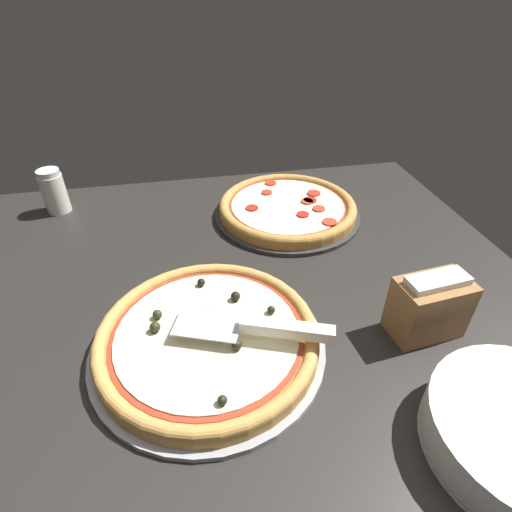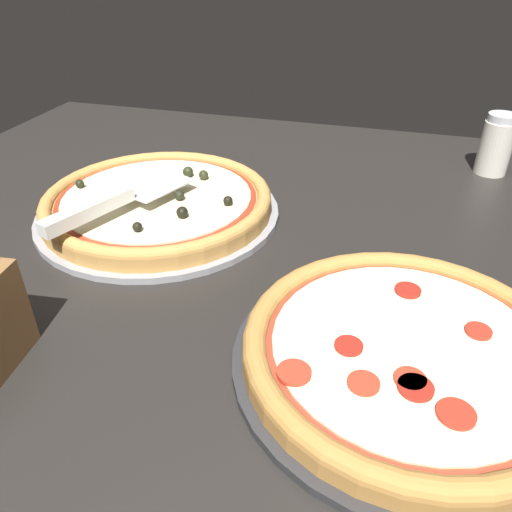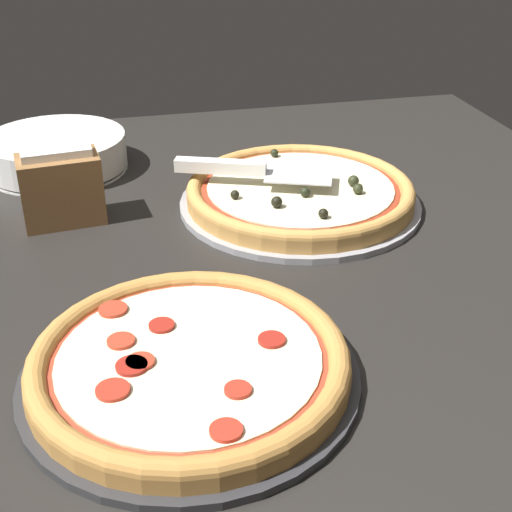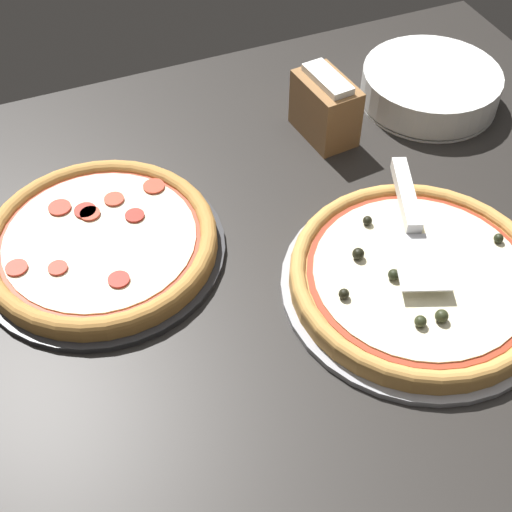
% 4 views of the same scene
% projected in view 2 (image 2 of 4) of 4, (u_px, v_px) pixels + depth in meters
% --- Properties ---
extents(ground_plane, '(1.20, 1.18, 0.04)m').
position_uv_depth(ground_plane, '(182.00, 252.00, 0.75)').
color(ground_plane, black).
extents(pizza_pan_front, '(0.39, 0.39, 0.01)m').
position_uv_depth(pizza_pan_front, '(159.00, 212.00, 0.81)').
color(pizza_pan_front, '#939399').
rests_on(pizza_pan_front, ground_plane).
extents(pizza_front, '(0.36, 0.36, 0.04)m').
position_uv_depth(pizza_front, '(158.00, 200.00, 0.80)').
color(pizza_front, '#C68E47').
rests_on(pizza_front, pizza_pan_front).
extents(pizza_pan_back, '(0.37, 0.37, 0.01)m').
position_uv_depth(pizza_pan_back, '(405.00, 363.00, 0.52)').
color(pizza_pan_back, '#2D2D30').
rests_on(pizza_pan_back, ground_plane).
extents(pizza_back, '(0.34, 0.34, 0.03)m').
position_uv_depth(pizza_back, '(408.00, 349.00, 0.51)').
color(pizza_back, '#B77F3D').
rests_on(pizza_back, pizza_pan_back).
extents(serving_spatula, '(0.25, 0.13, 0.02)m').
position_uv_depth(serving_spatula, '(104.00, 205.00, 0.71)').
color(serving_spatula, silver).
rests_on(serving_spatula, pizza_front).
extents(parmesan_shaker, '(0.06, 0.06, 0.11)m').
position_uv_depth(parmesan_shaker, '(496.00, 145.00, 0.93)').
color(parmesan_shaker, silver).
rests_on(parmesan_shaker, ground_plane).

